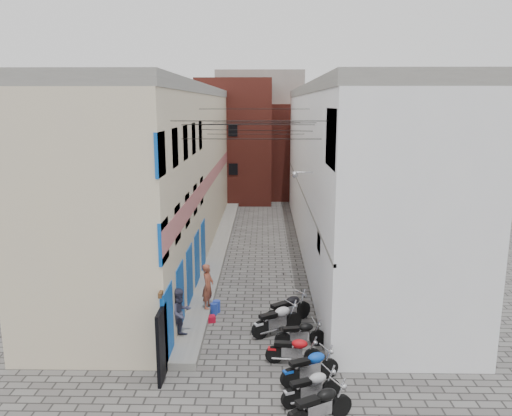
# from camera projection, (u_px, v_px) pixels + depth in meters

# --- Properties ---
(ground) EXTENTS (90.00, 90.00, 0.00)m
(ground) POSITION_uv_depth(u_px,v_px,m) (248.00, 372.00, 15.25)
(ground) COLOR #53504E
(ground) RESTS_ON ground
(plinth) EXTENTS (0.90, 26.00, 0.25)m
(plinth) POSITION_uv_depth(u_px,v_px,m) (219.00, 247.00, 27.98)
(plinth) COLOR slate
(plinth) RESTS_ON ground
(building_left) EXTENTS (5.10, 27.00, 9.00)m
(building_left) POSITION_uv_depth(u_px,v_px,m) (164.00, 170.00, 27.09)
(building_left) COLOR beige
(building_left) RESTS_ON ground
(building_right) EXTENTS (5.94, 26.00, 9.00)m
(building_right) POSITION_uv_depth(u_px,v_px,m) (348.00, 170.00, 26.95)
(building_right) COLOR white
(building_right) RESTS_ON ground
(building_far_brick_left) EXTENTS (6.00, 6.00, 10.00)m
(building_far_brick_left) POSITION_uv_depth(u_px,v_px,m) (235.00, 141.00, 41.66)
(building_far_brick_left) COLOR maroon
(building_far_brick_left) RESTS_ON ground
(building_far_brick_right) EXTENTS (5.00, 6.00, 8.00)m
(building_far_brick_right) POSITION_uv_depth(u_px,v_px,m) (294.00, 151.00, 43.73)
(building_far_brick_right) COLOR maroon
(building_far_brick_right) RESTS_ON ground
(building_far_concrete) EXTENTS (8.00, 5.00, 11.00)m
(building_far_concrete) POSITION_uv_depth(u_px,v_px,m) (260.00, 131.00, 47.39)
(building_far_concrete) COLOR slate
(building_far_concrete) RESTS_ON ground
(far_shopfront) EXTENTS (2.00, 0.30, 2.40)m
(far_shopfront) POSITION_uv_depth(u_px,v_px,m) (259.00, 191.00, 39.66)
(far_shopfront) COLOR black
(far_shopfront) RESTS_ON ground
(overhead_wires) EXTENTS (5.80, 13.02, 1.32)m
(overhead_wires) POSITION_uv_depth(u_px,v_px,m) (254.00, 125.00, 21.27)
(overhead_wires) COLOR black
(overhead_wires) RESTS_ON ground
(motorcycle_a) EXTENTS (2.03, 1.48, 1.14)m
(motorcycle_a) POSITION_uv_depth(u_px,v_px,m) (320.00, 404.00, 12.63)
(motorcycle_a) COLOR black
(motorcycle_a) RESTS_ON ground
(motorcycle_b) EXTENTS (1.87, 1.24, 1.04)m
(motorcycle_b) POSITION_uv_depth(u_px,v_px,m) (311.00, 386.00, 13.55)
(motorcycle_b) COLOR #9D9DA1
(motorcycle_b) RESTS_ON ground
(motorcycle_c) EXTENTS (1.98, 1.37, 1.11)m
(motorcycle_c) POSITION_uv_depth(u_px,v_px,m) (310.00, 365.00, 14.54)
(motorcycle_c) COLOR #0B3EB1
(motorcycle_c) RESTS_ON ground
(motorcycle_d) EXTENTS (1.82, 0.74, 1.03)m
(motorcycle_d) POSITION_uv_depth(u_px,v_px,m) (293.00, 349.00, 15.59)
(motorcycle_d) COLOR #BB0D13
(motorcycle_d) RESTS_ON ground
(motorcycle_e) EXTENTS (1.82, 0.83, 1.01)m
(motorcycle_e) POSITION_uv_depth(u_px,v_px,m) (300.00, 333.00, 16.72)
(motorcycle_e) COLOR black
(motorcycle_e) RESTS_ON ground
(motorcycle_f) EXTENTS (2.08, 1.64, 1.19)m
(motorcycle_f) POSITION_uv_depth(u_px,v_px,m) (277.00, 318.00, 17.63)
(motorcycle_f) COLOR silver
(motorcycle_f) RESTS_ON ground
(motorcycle_g) EXTENTS (2.10, 1.80, 1.23)m
(motorcycle_g) POSITION_uv_depth(u_px,v_px,m) (288.00, 308.00, 18.51)
(motorcycle_g) COLOR black
(motorcycle_g) RESTS_ON ground
(person_a) EXTENTS (0.54, 0.72, 1.76)m
(person_a) POSITION_uv_depth(u_px,v_px,m) (208.00, 286.00, 19.25)
(person_a) COLOR brown
(person_a) RESTS_ON plinth
(person_b) EXTENTS (1.05, 1.06, 1.72)m
(person_b) POSITION_uv_depth(u_px,v_px,m) (180.00, 313.00, 16.82)
(person_b) COLOR #353750
(person_b) RESTS_ON plinth
(water_jug_near) EXTENTS (0.29, 0.29, 0.45)m
(water_jug_near) POSITION_uv_depth(u_px,v_px,m) (214.00, 309.00, 19.36)
(water_jug_near) COLOR #223FAA
(water_jug_near) RESTS_ON ground
(water_jug_far) EXTENTS (0.32, 0.32, 0.47)m
(water_jug_far) POSITION_uv_depth(u_px,v_px,m) (217.00, 306.00, 19.56)
(water_jug_far) COLOR blue
(water_jug_far) RESTS_ON ground
(red_crate) EXTENTS (0.44, 0.38, 0.24)m
(red_crate) POSITION_uv_depth(u_px,v_px,m) (210.00, 319.00, 18.69)
(red_crate) COLOR #AB0C23
(red_crate) RESTS_ON ground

